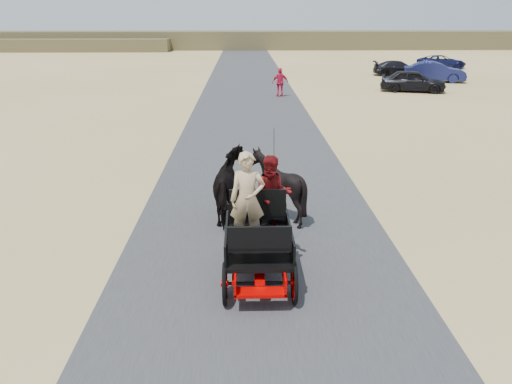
{
  "coord_description": "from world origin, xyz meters",
  "views": [
    {
      "loc": [
        -0.35,
        -10.76,
        4.9
      ],
      "look_at": [
        -0.08,
        -0.53,
        1.2
      ],
      "focal_mm": 35.0,
      "sensor_mm": 36.0,
      "label": 1
    }
  ],
  "objects_px": {
    "horse_right": "(277,186)",
    "car_d": "(442,62)",
    "horse_left": "(232,186)",
    "car_c": "(398,68)",
    "car_b": "(435,72)",
    "carriage": "(258,261)",
    "car_a": "(413,81)",
    "pedestrian": "(280,82)"
  },
  "relations": [
    {
      "from": "horse_right",
      "to": "car_d",
      "type": "xyz_separation_m",
      "value": [
        17.48,
        34.98,
        -0.25
      ]
    },
    {
      "from": "horse_left",
      "to": "car_c",
      "type": "relative_size",
      "value": 0.5
    },
    {
      "from": "horse_left",
      "to": "car_b",
      "type": "xyz_separation_m",
      "value": [
        14.53,
        25.81,
        -0.12
      ]
    },
    {
      "from": "carriage",
      "to": "car_a",
      "type": "height_order",
      "value": "car_a"
    },
    {
      "from": "horse_right",
      "to": "car_c",
      "type": "xyz_separation_m",
      "value": [
        11.89,
        29.7,
        -0.26
      ]
    },
    {
      "from": "horse_right",
      "to": "car_b",
      "type": "xyz_separation_m",
      "value": [
        13.43,
        25.81,
        -0.12
      ]
    },
    {
      "from": "horse_right",
      "to": "car_c",
      "type": "height_order",
      "value": "horse_right"
    },
    {
      "from": "car_a",
      "to": "car_d",
      "type": "xyz_separation_m",
      "value": [
        7.24,
        14.03,
        -0.11
      ]
    },
    {
      "from": "horse_left",
      "to": "pedestrian",
      "type": "bearing_deg",
      "value": -97.64
    },
    {
      "from": "horse_left",
      "to": "car_c",
      "type": "distance_m",
      "value": 32.42
    },
    {
      "from": "carriage",
      "to": "pedestrian",
      "type": "distance_m",
      "value": 22.24
    },
    {
      "from": "horse_left",
      "to": "horse_right",
      "type": "bearing_deg",
      "value": -180.0
    },
    {
      "from": "pedestrian",
      "to": "car_b",
      "type": "relative_size",
      "value": 0.39
    },
    {
      "from": "carriage",
      "to": "horse_left",
      "type": "height_order",
      "value": "horse_left"
    },
    {
      "from": "carriage",
      "to": "horse_right",
      "type": "bearing_deg",
      "value": 79.61
    },
    {
      "from": "horse_left",
      "to": "car_d",
      "type": "height_order",
      "value": "horse_left"
    },
    {
      "from": "car_a",
      "to": "car_c",
      "type": "relative_size",
      "value": 1.02
    },
    {
      "from": "car_a",
      "to": "horse_right",
      "type": "bearing_deg",
      "value": 169.96
    },
    {
      "from": "car_b",
      "to": "horse_right",
      "type": "bearing_deg",
      "value": 167.15
    },
    {
      "from": "horse_right",
      "to": "car_d",
      "type": "distance_m",
      "value": 39.1
    },
    {
      "from": "horse_right",
      "to": "pedestrian",
      "type": "relative_size",
      "value": 0.98
    },
    {
      "from": "car_b",
      "to": "car_d",
      "type": "relative_size",
      "value": 1.03
    },
    {
      "from": "horse_right",
      "to": "car_d",
      "type": "relative_size",
      "value": 0.4
    },
    {
      "from": "pedestrian",
      "to": "car_a",
      "type": "height_order",
      "value": "pedestrian"
    },
    {
      "from": "pedestrian",
      "to": "car_b",
      "type": "distance_m",
      "value": 13.69
    },
    {
      "from": "horse_left",
      "to": "pedestrian",
      "type": "xyz_separation_m",
      "value": [
        2.57,
        19.14,
        0.02
      ]
    },
    {
      "from": "pedestrian",
      "to": "car_d",
      "type": "height_order",
      "value": "pedestrian"
    },
    {
      "from": "horse_left",
      "to": "pedestrian",
      "type": "relative_size",
      "value": 1.16
    },
    {
      "from": "car_a",
      "to": "carriage",
      "type": "bearing_deg",
      "value": 171.76
    },
    {
      "from": "car_a",
      "to": "car_c",
      "type": "bearing_deg",
      "value": 5.31
    },
    {
      "from": "car_b",
      "to": "pedestrian",
      "type": "bearing_deg",
      "value": 133.79
    },
    {
      "from": "horse_left",
      "to": "horse_right",
      "type": "xyz_separation_m",
      "value": [
        1.1,
        0.0,
        0.0
      ]
    },
    {
      "from": "pedestrian",
      "to": "car_a",
      "type": "bearing_deg",
      "value": -175.97
    },
    {
      "from": "carriage",
      "to": "pedestrian",
      "type": "bearing_deg",
      "value": 84.79
    },
    {
      "from": "pedestrian",
      "to": "car_c",
      "type": "distance_m",
      "value": 14.85
    },
    {
      "from": "car_b",
      "to": "car_d",
      "type": "bearing_deg",
      "value": -9.17
    },
    {
      "from": "pedestrian",
      "to": "car_b",
      "type": "xyz_separation_m",
      "value": [
        11.96,
        6.67,
        -0.14
      ]
    },
    {
      "from": "horse_left",
      "to": "car_b",
      "type": "relative_size",
      "value": 0.46
    },
    {
      "from": "carriage",
      "to": "pedestrian",
      "type": "height_order",
      "value": "pedestrian"
    },
    {
      "from": "horse_left",
      "to": "car_c",
      "type": "height_order",
      "value": "horse_left"
    },
    {
      "from": "horse_left",
      "to": "car_b",
      "type": "distance_m",
      "value": 29.62
    },
    {
      "from": "horse_right",
      "to": "carriage",
      "type": "bearing_deg",
      "value": 79.61
    }
  ]
}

